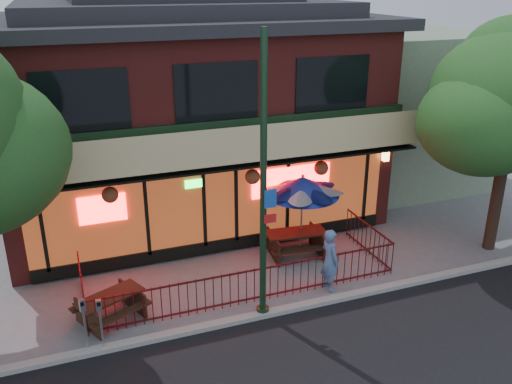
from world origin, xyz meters
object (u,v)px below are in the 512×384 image
(patio_umbrella, at_px, (303,186))
(pedestrian, at_px, (330,260))
(street_light, at_px, (263,199))
(picnic_table_left, at_px, (111,304))
(parking_meter_far, at_px, (84,317))
(picnic_table_right, at_px, (295,240))
(parking_meter_near, at_px, (100,317))

(patio_umbrella, relative_size, pedestrian, 1.42)
(patio_umbrella, bearing_deg, street_light, -129.94)
(picnic_table_left, bearing_deg, patio_umbrella, 15.95)
(picnic_table_left, height_order, parking_meter_far, parking_meter_far)
(picnic_table_right, distance_m, pedestrian, 2.15)
(street_light, relative_size, picnic_table_left, 3.51)
(parking_meter_near, bearing_deg, picnic_table_right, 24.21)
(parking_meter_near, xyz_separation_m, parking_meter_far, (-0.34, 0.08, 0.03))
(patio_umbrella, bearing_deg, parking_meter_near, -155.31)
(picnic_table_left, distance_m, picnic_table_right, 5.89)
(picnic_table_right, bearing_deg, parking_meter_far, -157.56)
(street_light, bearing_deg, pedestrian, 13.38)
(parking_meter_far, bearing_deg, parking_meter_near, -13.25)
(picnic_table_left, bearing_deg, pedestrian, -5.99)
(patio_umbrella, distance_m, pedestrian, 2.64)
(picnic_table_right, distance_m, parking_meter_near, 6.59)
(parking_meter_far, bearing_deg, street_light, -0.04)
(street_light, height_order, parking_meter_near, street_light)
(parking_meter_near, bearing_deg, patio_umbrella, 24.69)
(patio_umbrella, height_order, pedestrian, patio_umbrella)
(patio_umbrella, relative_size, parking_meter_far, 1.83)
(parking_meter_near, bearing_deg, parking_meter_far, 166.75)
(pedestrian, xyz_separation_m, parking_meter_near, (-6.03, -0.58, 0.02))
(street_light, distance_m, parking_meter_far, 4.80)
(picnic_table_right, relative_size, patio_umbrella, 0.77)
(picnic_table_left, relative_size, parking_meter_near, 1.48)
(pedestrian, relative_size, parking_meter_far, 1.29)
(picnic_table_left, height_order, pedestrian, pedestrian)
(picnic_table_right, xyz_separation_m, parking_meter_near, (-6.00, -2.70, 0.40))
(picnic_table_left, relative_size, picnic_table_right, 1.02)
(pedestrian, height_order, parking_meter_far, pedestrian)
(picnic_table_right, distance_m, patio_umbrella, 1.68)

